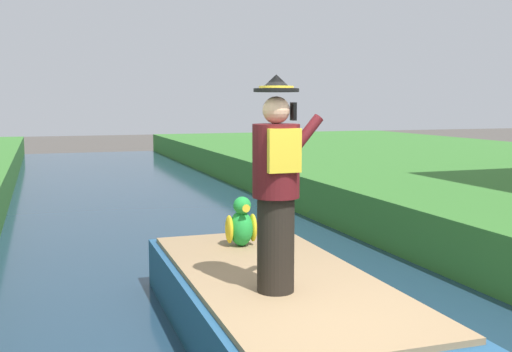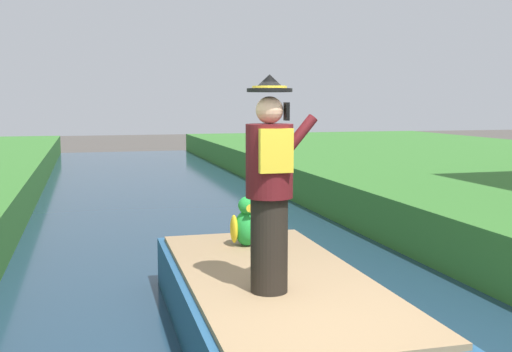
# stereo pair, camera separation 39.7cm
# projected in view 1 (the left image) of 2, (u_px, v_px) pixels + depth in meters

# --- Properties ---
(boat) EXTENTS (1.86, 4.23, 0.61)m
(boat) POSITION_uv_depth(u_px,v_px,m) (277.00, 306.00, 5.85)
(boat) COLOR #23517A
(boat) RESTS_ON canal_water
(person_pirate) EXTENTS (0.61, 0.42, 1.85)m
(person_pirate) POSITION_uv_depth(u_px,v_px,m) (277.00, 185.00, 5.19)
(person_pirate) COLOR black
(person_pirate) RESTS_ON boat
(parrot_plush) EXTENTS (0.36, 0.35, 0.57)m
(parrot_plush) POSITION_uv_depth(u_px,v_px,m) (241.00, 225.00, 6.94)
(parrot_plush) COLOR green
(parrot_plush) RESTS_ON boat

